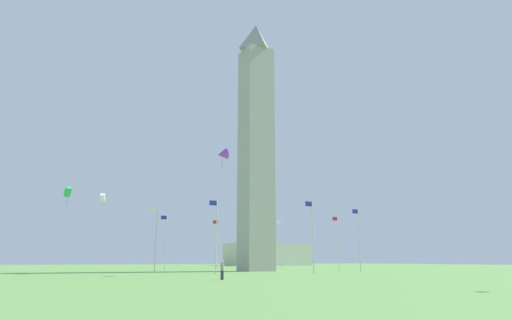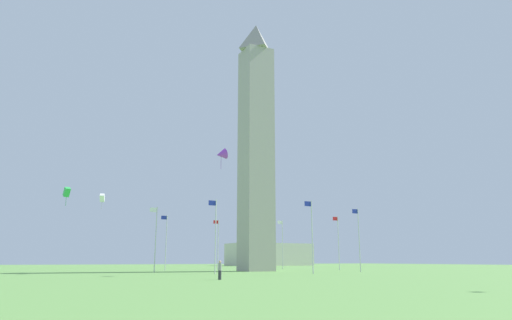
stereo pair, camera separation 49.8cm
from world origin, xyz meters
The scene contains 15 objects.
ground_plane centered at (0.00, 0.00, 0.00)m, with size 260.00×260.00×0.00m, color #609347.
obelisk_monument centered at (0.00, 0.00, 21.37)m, with size 4.70×4.70×42.75m.
flagpole_n centered at (16.34, 0.00, 5.09)m, with size 1.12×0.14×9.37m.
flagpole_ne centered at (11.57, 11.52, 5.09)m, with size 1.12×0.14×9.37m.
flagpole_e centered at (0.05, 16.29, 5.09)m, with size 1.12×0.14×9.37m.
flagpole_se centered at (-11.47, 11.52, 5.09)m, with size 1.12×0.14×9.37m.
flagpole_s centered at (-16.24, 0.00, 5.09)m, with size 1.12×0.14×9.37m.
flagpole_sw centered at (-11.47, -11.52, 5.09)m, with size 1.12×0.14×9.37m.
flagpole_w centered at (0.05, -16.29, 5.09)m, with size 1.12×0.14×9.37m.
flagpole_nw centered at (11.57, -11.52, 5.09)m, with size 1.12×0.14×9.37m.
person_gray_shirt centered at (17.24, 27.24, 0.84)m, with size 0.32×0.32×1.69m.
kite_white_box centered at (24.70, 4.33, 9.69)m, with size 0.80×1.14×2.10m.
kite_purple_delta centered at (12.38, 15.07, 14.59)m, with size 1.52×1.36×2.67m.
kite_green_box centered at (29.51, 11.13, 9.24)m, with size 0.79×1.10×2.16m.
distant_building centered at (-37.66, -65.98, 3.46)m, with size 25.71×13.50×6.93m.
Camera 1 is at (33.57, 66.09, 1.73)m, focal length 31.93 mm.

